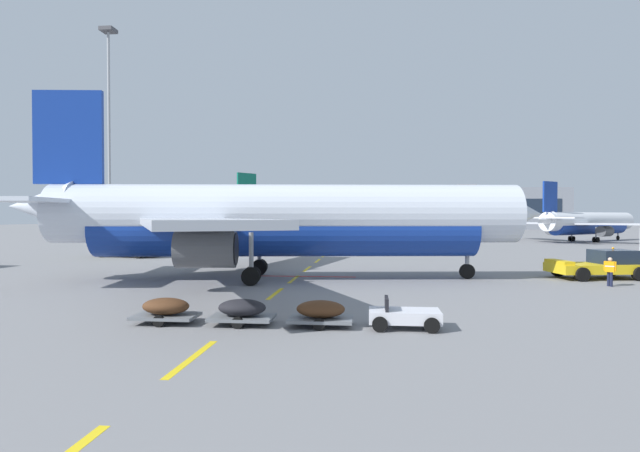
{
  "coord_description": "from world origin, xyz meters",
  "views": [
    {
      "loc": [
        23.28,
        -12.4,
        4.13
      ],
      "look_at": [
        18.69,
        29.93,
        3.31
      ],
      "focal_mm": 28.51,
      "sensor_mm": 36.0,
      "label": 1
    }
  ],
  "objects_px": {
    "airliner_mid_left": "(297,217)",
    "catering_truck": "(126,241)",
    "airliner_foreground": "(277,219)",
    "ground_crew_worker": "(610,270)",
    "pushback_tug": "(601,265)",
    "apron_light_mast_near": "(109,114)",
    "baggage_train": "(282,312)",
    "airliner_far_center": "(587,223)"
  },
  "relations": [
    {
      "from": "airliner_far_center",
      "to": "apron_light_mast_near",
      "type": "bearing_deg",
      "value": -161.69
    },
    {
      "from": "pushback_tug",
      "to": "airliner_mid_left",
      "type": "relative_size",
      "value": 0.2
    },
    {
      "from": "airliner_far_center",
      "to": "apron_light_mast_near",
      "type": "distance_m",
      "value": 74.64
    },
    {
      "from": "pushback_tug",
      "to": "catering_truck",
      "type": "distance_m",
      "value": 42.34
    },
    {
      "from": "pushback_tug",
      "to": "apron_light_mast_near",
      "type": "bearing_deg",
      "value": 150.25
    },
    {
      "from": "catering_truck",
      "to": "apron_light_mast_near",
      "type": "xyz_separation_m",
      "value": [
        -9.83,
        14.89,
        16.03
      ]
    },
    {
      "from": "baggage_train",
      "to": "apron_light_mast_near",
      "type": "height_order",
      "value": "apron_light_mast_near"
    },
    {
      "from": "airliner_mid_left",
      "to": "ground_crew_worker",
      "type": "relative_size",
      "value": 18.49
    },
    {
      "from": "airliner_far_center",
      "to": "ground_crew_worker",
      "type": "xyz_separation_m",
      "value": [
        -20.7,
        -55.45,
        -2.08
      ]
    },
    {
      "from": "baggage_train",
      "to": "apron_light_mast_near",
      "type": "distance_m",
      "value": 57.67
    },
    {
      "from": "apron_light_mast_near",
      "to": "airliner_far_center",
      "type": "bearing_deg",
      "value": 18.31
    },
    {
      "from": "baggage_train",
      "to": "apron_light_mast_near",
      "type": "bearing_deg",
      "value": 124.93
    },
    {
      "from": "airliner_foreground",
      "to": "catering_truck",
      "type": "relative_size",
      "value": 4.73
    },
    {
      "from": "ground_crew_worker",
      "to": "catering_truck",
      "type": "bearing_deg",
      "value": 155.74
    },
    {
      "from": "airliner_mid_left",
      "to": "airliner_far_center",
      "type": "relative_size",
      "value": 1.32
    },
    {
      "from": "pushback_tug",
      "to": "airliner_mid_left",
      "type": "bearing_deg",
      "value": 114.57
    },
    {
      "from": "airliner_far_center",
      "to": "baggage_train",
      "type": "xyz_separation_m",
      "value": [
        -37.96,
        -68.14,
        -2.51
      ]
    },
    {
      "from": "airliner_foreground",
      "to": "airliner_mid_left",
      "type": "relative_size",
      "value": 1.1
    },
    {
      "from": "airliner_mid_left",
      "to": "ground_crew_worker",
      "type": "bearing_deg",
      "value": -67.4
    },
    {
      "from": "baggage_train",
      "to": "airliner_foreground",
      "type": "bearing_deg",
      "value": 101.65
    },
    {
      "from": "airliner_foreground",
      "to": "catering_truck",
      "type": "distance_m",
      "value": 25.14
    },
    {
      "from": "airliner_mid_left",
      "to": "catering_truck",
      "type": "distance_m",
      "value": 54.59
    },
    {
      "from": "catering_truck",
      "to": "ground_crew_worker",
      "type": "xyz_separation_m",
      "value": [
        38.96,
        -17.56,
        -0.67
      ]
    },
    {
      "from": "baggage_train",
      "to": "apron_light_mast_near",
      "type": "xyz_separation_m",
      "value": [
        -31.53,
        45.15,
        17.14
      ]
    },
    {
      "from": "airliner_foreground",
      "to": "catering_truck",
      "type": "xyz_separation_m",
      "value": [
        -18.85,
        16.47,
        -2.3
      ]
    },
    {
      "from": "apron_light_mast_near",
      "to": "baggage_train",
      "type": "bearing_deg",
      "value": -55.07
    },
    {
      "from": "airliner_mid_left",
      "to": "apron_light_mast_near",
      "type": "height_order",
      "value": "apron_light_mast_near"
    },
    {
      "from": "catering_truck",
      "to": "apron_light_mast_near",
      "type": "height_order",
      "value": "apron_light_mast_near"
    },
    {
      "from": "airliner_far_center",
      "to": "ground_crew_worker",
      "type": "bearing_deg",
      "value": -110.47
    },
    {
      "from": "baggage_train",
      "to": "pushback_tug",
      "type": "bearing_deg",
      "value": 42.1
    },
    {
      "from": "airliner_foreground",
      "to": "airliner_far_center",
      "type": "relative_size",
      "value": 1.46
    },
    {
      "from": "airliner_foreground",
      "to": "airliner_far_center",
      "type": "distance_m",
      "value": 67.98
    },
    {
      "from": "airliner_foreground",
      "to": "baggage_train",
      "type": "height_order",
      "value": "airliner_foreground"
    },
    {
      "from": "airliner_mid_left",
      "to": "catering_truck",
      "type": "height_order",
      "value": "airliner_mid_left"
    },
    {
      "from": "pushback_tug",
      "to": "ground_crew_worker",
      "type": "relative_size",
      "value": 3.76
    },
    {
      "from": "airliner_foreground",
      "to": "ground_crew_worker",
      "type": "height_order",
      "value": "airliner_foreground"
    },
    {
      "from": "baggage_train",
      "to": "airliner_mid_left",
      "type": "bearing_deg",
      "value": 98.41
    },
    {
      "from": "airliner_foreground",
      "to": "airliner_mid_left",
      "type": "xyz_separation_m",
      "value": [
        -9.57,
        70.22,
        -0.03
      ]
    },
    {
      "from": "airliner_foreground",
      "to": "apron_light_mast_near",
      "type": "relative_size",
      "value": 1.2
    },
    {
      "from": "airliner_mid_left",
      "to": "baggage_train",
      "type": "relative_size",
      "value": 2.72
    },
    {
      "from": "ground_crew_worker",
      "to": "apron_light_mast_near",
      "type": "relative_size",
      "value": 0.06
    },
    {
      "from": "pushback_tug",
      "to": "apron_light_mast_near",
      "type": "height_order",
      "value": "apron_light_mast_near"
    }
  ]
}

